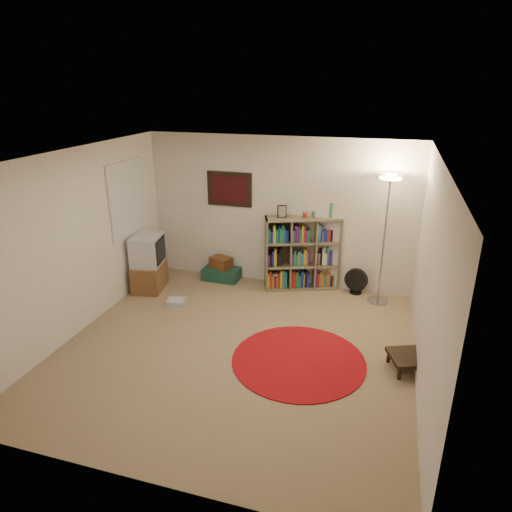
{
  "coord_description": "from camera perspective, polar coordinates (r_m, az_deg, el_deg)",
  "views": [
    {
      "loc": [
        1.73,
        -4.88,
        3.3
      ],
      "look_at": [
        0.1,
        0.6,
        1.1
      ],
      "focal_mm": 32.0,
      "sensor_mm": 36.0,
      "label": 1
    }
  ],
  "objects": [
    {
      "name": "tv_stand",
      "position": [
        7.8,
        -13.28,
        -0.92
      ],
      "size": [
        0.56,
        0.72,
        0.94
      ],
      "rotation": [
        0.0,
        0.0,
        0.18
      ],
      "color": "brown",
      "rests_on": "ground"
    },
    {
      "name": "floor_lamp",
      "position": [
        7.02,
        16.25,
        7.1
      ],
      "size": [
        0.51,
        0.51,
        2.06
      ],
      "rotation": [
        0.0,
        0.0,
        0.34
      ],
      "color": "#A1A0A4",
      "rests_on": "ground"
    },
    {
      "name": "side_table",
      "position": [
        5.95,
        18.57,
        -11.95
      ],
      "size": [
        0.58,
        0.58,
        0.2
      ],
      "rotation": [
        0.0,
        0.0,
        0.38
      ],
      "color": "black",
      "rests_on": "ground"
    },
    {
      "name": "red_rug",
      "position": [
        5.92,
        5.34,
        -12.86
      ],
      "size": [
        1.69,
        1.69,
        0.02
      ],
      "color": "maroon",
      "rests_on": "ground"
    },
    {
      "name": "dvd_box",
      "position": [
        7.32,
        -9.95,
        -5.69
      ],
      "size": [
        0.31,
        0.27,
        0.09
      ],
      "rotation": [
        0.0,
        0.0,
        0.21
      ],
      "color": "silver",
      "rests_on": "ground"
    },
    {
      "name": "suitcase",
      "position": [
        8.12,
        -4.3,
        -2.2
      ],
      "size": [
        0.64,
        0.42,
        0.2
      ],
      "rotation": [
        0.0,
        0.0,
        -0.02
      ],
      "color": "#163E31",
      "rests_on": "ground"
    },
    {
      "name": "wicker_basket",
      "position": [
        8.06,
        -4.39,
        -0.83
      ],
      "size": [
        0.42,
        0.36,
        0.2
      ],
      "rotation": [
        0.0,
        0.0,
        -0.37
      ],
      "color": "#5B3316",
      "rests_on": "suitcase"
    },
    {
      "name": "room",
      "position": [
        5.62,
        -3.1,
        -0.25
      ],
      "size": [
        4.54,
        4.54,
        2.54
      ],
      "color": "#8B7351",
      "rests_on": "ground"
    },
    {
      "name": "floor_fan",
      "position": [
        7.69,
        12.41,
        -3.1
      ],
      "size": [
        0.39,
        0.24,
        0.44
      ],
      "rotation": [
        0.0,
        0.0,
        -0.22
      ],
      "color": "black",
      "rests_on": "ground"
    },
    {
      "name": "paper_towel",
      "position": [
        7.74,
        2.33,
        -3.1
      ],
      "size": [
        0.14,
        0.14,
        0.27
      ],
      "rotation": [
        0.0,
        0.0,
        -0.1
      ],
      "color": "silver",
      "rests_on": "ground"
    },
    {
      "name": "bookshelf",
      "position": [
        7.64,
        5.65,
        0.24
      ],
      "size": [
        1.28,
        0.76,
        1.48
      ],
      "rotation": [
        0.0,
        0.0,
        0.36
      ],
      "color": "#6A6047",
      "rests_on": "ground"
    }
  ]
}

